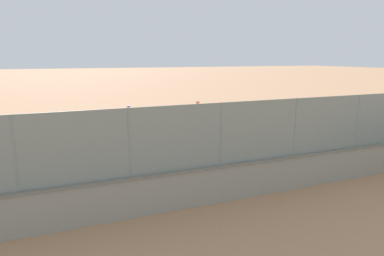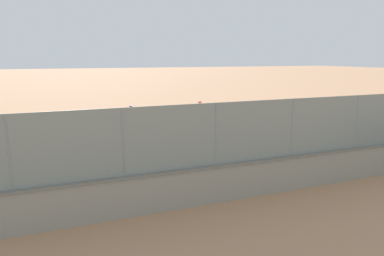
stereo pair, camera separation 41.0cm
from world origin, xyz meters
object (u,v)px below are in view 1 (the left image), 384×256
(player_baseline_waiting, at_px, (129,115))
(player_near_wall_returning, at_px, (219,116))
(player_foreground_swinging, at_px, (198,111))
(courtside_bench, at_px, (219,166))
(sports_ball, at_px, (140,128))
(spare_ball_by_wall, at_px, (89,197))

(player_baseline_waiting, height_order, player_near_wall_returning, player_near_wall_returning)
(player_baseline_waiting, xyz_separation_m, player_foreground_swinging, (-4.71, 1.01, 0.12))
(player_baseline_waiting, distance_m, player_foreground_swinging, 4.82)
(courtside_bench, bearing_deg, player_baseline_waiting, -83.82)
(sports_ball, bearing_deg, player_near_wall_returning, 153.40)
(player_baseline_waiting, bearing_deg, player_foreground_swinging, 167.91)
(player_foreground_swinging, relative_size, sports_ball, 9.07)
(player_foreground_swinging, height_order, courtside_bench, player_foreground_swinging)
(player_foreground_swinging, distance_m, courtside_bench, 10.94)
(player_baseline_waiting, bearing_deg, player_near_wall_returning, 147.45)
(player_foreground_swinging, bearing_deg, spare_ball_by_wall, 51.26)
(player_foreground_swinging, xyz_separation_m, spare_ball_by_wall, (8.61, 10.73, -0.91))
(spare_ball_by_wall, xyz_separation_m, courtside_bench, (-5.13, -0.37, 0.38))
(courtside_bench, bearing_deg, player_near_wall_returning, -116.29)
(player_baseline_waiting, distance_m, spare_ball_by_wall, 12.40)
(player_near_wall_returning, relative_size, spare_ball_by_wall, 9.91)
(player_baseline_waiting, distance_m, sports_ball, 1.35)
(sports_ball, bearing_deg, spare_ball_by_wall, 67.68)
(spare_ball_by_wall, relative_size, courtside_bench, 0.10)
(player_baseline_waiting, bearing_deg, courtside_bench, 96.18)
(spare_ball_by_wall, bearing_deg, player_baseline_waiting, -108.38)
(player_baseline_waiting, height_order, sports_ball, player_baseline_waiting)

